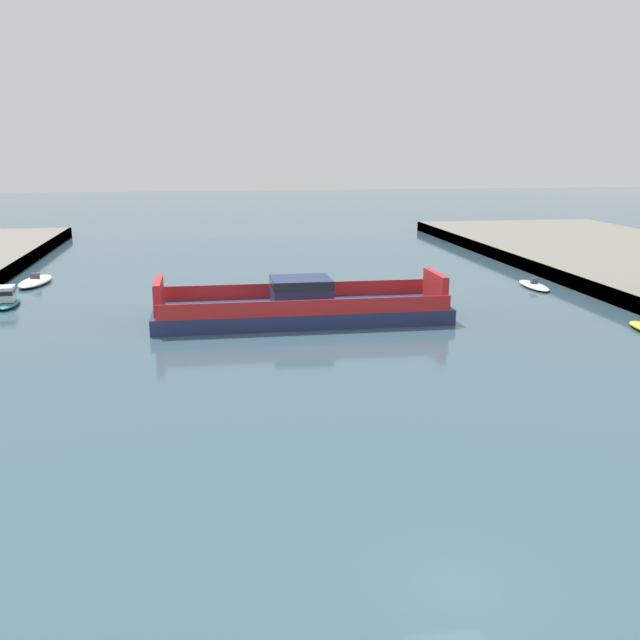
# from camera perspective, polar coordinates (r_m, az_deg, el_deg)

# --- Properties ---
(ground_plane) EXTENTS (400.00, 400.00, 0.00)m
(ground_plane) POSITION_cam_1_polar(r_m,az_deg,el_deg) (22.82, 10.85, -19.94)
(ground_plane) COLOR #385666
(chain_ferry) EXTENTS (21.55, 6.83, 3.30)m
(chain_ferry) POSITION_cam_1_polar(r_m,az_deg,el_deg) (53.35, -1.50, 1.04)
(chain_ferry) COLOR navy
(chain_ferry) RESTS_ON ground
(moored_boat_near_left) EXTENTS (2.03, 5.39, 1.63)m
(moored_boat_near_left) POSITION_cam_1_polar(r_m,az_deg,el_deg) (63.51, -23.42, 1.59)
(moored_boat_near_left) COLOR #237075
(moored_boat_near_left) RESTS_ON ground
(moored_boat_far_right) EXTENTS (1.88, 5.50, 0.89)m
(moored_boat_far_right) POSITION_cam_1_polar(r_m,az_deg,el_deg) (68.79, 16.52, 2.64)
(moored_boat_far_right) COLOR white
(moored_boat_far_right) RESTS_ON ground
(moored_boat_upstream_b) EXTENTS (3.03, 6.81, 1.06)m
(moored_boat_upstream_b) POSITION_cam_1_polar(r_m,az_deg,el_deg) (72.63, -21.55, 2.87)
(moored_boat_upstream_b) COLOR white
(moored_boat_upstream_b) RESTS_ON ground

